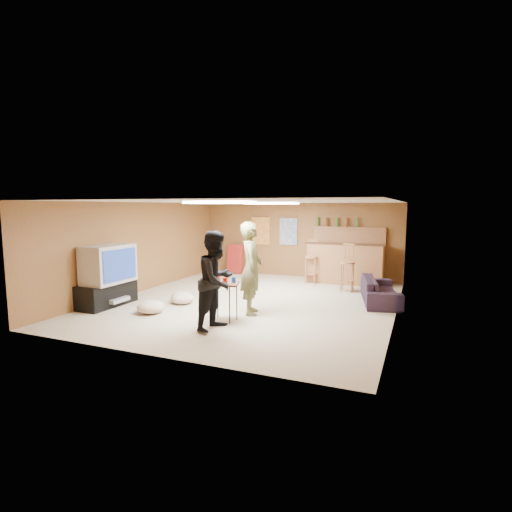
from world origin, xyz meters
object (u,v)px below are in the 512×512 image
at_px(person_black, 217,280).
at_px(sofa, 380,290).
at_px(person_olive, 251,268).
at_px(tray_table, 223,302).
at_px(bar_counter, 345,263).
at_px(tv_body, 108,264).

height_order(person_black, sofa, person_black).
relative_size(person_olive, person_black, 1.07).
height_order(sofa, tray_table, tray_table).
bearing_deg(tray_table, bar_counter, 72.49).
relative_size(tv_body, sofa, 0.60).
relative_size(tv_body, bar_counter, 0.55).
bearing_deg(person_olive, sofa, -70.43).
height_order(tv_body, tray_table, tv_body).
height_order(person_olive, person_black, person_olive).
height_order(tv_body, person_olive, person_olive).
bearing_deg(person_olive, tray_table, 135.01).
bearing_deg(tv_body, tray_table, -1.12).
xyz_separation_m(person_black, sofa, (2.41, 3.08, -0.58)).
bearing_deg(person_olive, tv_body, 79.72).
distance_m(person_olive, tray_table, 0.90).
bearing_deg(person_black, person_olive, 0.00).
bearing_deg(tray_table, person_black, -75.68).
distance_m(bar_counter, person_black, 5.16).
bearing_deg(sofa, bar_counter, 18.60).
xyz_separation_m(person_black, tray_table, (-0.12, 0.48, -0.49)).
bearing_deg(tv_body, bar_counter, 47.00).
bearing_deg(tv_body, person_black, -10.54).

